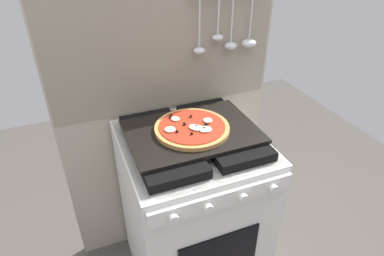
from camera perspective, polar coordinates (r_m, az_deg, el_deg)
kitchen_backsplash at (r=1.73m, az=-4.01°, el=1.64°), size 1.10×0.09×1.55m
stove at (r=1.69m, az=0.02°, el=-13.83°), size 0.60×0.64×0.90m
baking_tray at (r=1.40m, az=0.00°, el=-0.62°), size 0.54×0.38×0.02m
pizza_left at (r=1.39m, az=-0.20°, el=0.07°), size 0.31×0.31×0.03m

